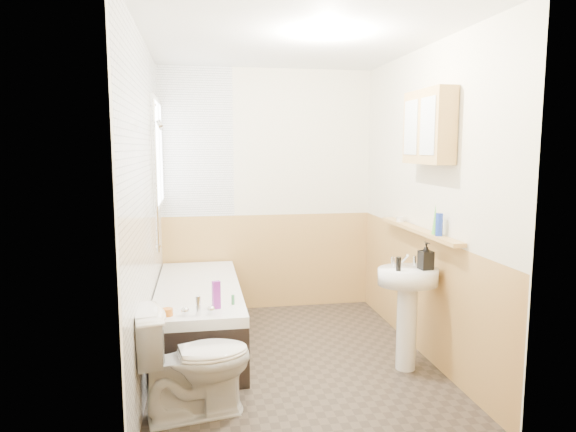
# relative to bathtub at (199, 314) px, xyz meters

# --- Properties ---
(floor) EXTENTS (2.80, 2.80, 0.00)m
(floor) POSITION_rel_bathtub_xyz_m (0.73, -0.45, -0.27)
(floor) COLOR #2F2721
(floor) RESTS_ON ground
(ceiling) EXTENTS (2.80, 2.80, 0.00)m
(ceiling) POSITION_rel_bathtub_xyz_m (0.73, -0.45, 2.23)
(ceiling) COLOR white
(ceiling) RESTS_ON ground
(wall_back) EXTENTS (2.20, 0.02, 2.50)m
(wall_back) POSITION_rel_bathtub_xyz_m (0.73, 0.96, 0.98)
(wall_back) COLOR #F3E9C8
(wall_back) RESTS_ON ground
(wall_front) EXTENTS (2.20, 0.02, 2.50)m
(wall_front) POSITION_rel_bathtub_xyz_m (0.73, -1.86, 0.98)
(wall_front) COLOR #F3E9C8
(wall_front) RESTS_ON ground
(wall_left) EXTENTS (0.02, 2.80, 2.50)m
(wall_left) POSITION_rel_bathtub_xyz_m (-0.38, -0.45, 0.98)
(wall_left) COLOR #F3E9C8
(wall_left) RESTS_ON ground
(wall_right) EXTENTS (0.02, 2.80, 2.50)m
(wall_right) POSITION_rel_bathtub_xyz_m (1.84, -0.45, 0.98)
(wall_right) COLOR #F3E9C8
(wall_right) RESTS_ON ground
(wainscot_right) EXTENTS (0.01, 2.80, 1.00)m
(wainscot_right) POSITION_rel_bathtub_xyz_m (1.82, -0.45, 0.23)
(wainscot_right) COLOR tan
(wainscot_right) RESTS_ON wall_right
(wainscot_front) EXTENTS (2.20, 0.01, 1.00)m
(wainscot_front) POSITION_rel_bathtub_xyz_m (0.73, -1.84, 0.23)
(wainscot_front) COLOR tan
(wainscot_front) RESTS_ON wall_front
(wainscot_back) EXTENTS (2.20, 0.01, 1.00)m
(wainscot_back) POSITION_rel_bathtub_xyz_m (0.73, 0.94, 0.23)
(wainscot_back) COLOR tan
(wainscot_back) RESTS_ON wall_back
(tile_cladding_left) EXTENTS (0.01, 2.80, 2.50)m
(tile_cladding_left) POSITION_rel_bathtub_xyz_m (-0.36, -0.45, 0.98)
(tile_cladding_left) COLOR white
(tile_cladding_left) RESTS_ON wall_left
(tile_return_back) EXTENTS (0.75, 0.01, 1.50)m
(tile_return_back) POSITION_rel_bathtub_xyz_m (0.00, 0.93, 1.48)
(tile_return_back) COLOR white
(tile_return_back) RESTS_ON wall_back
(window) EXTENTS (0.03, 0.79, 0.99)m
(window) POSITION_rel_bathtub_xyz_m (-0.33, 0.50, 1.38)
(window) COLOR white
(window) RESTS_ON wall_left
(bathtub) EXTENTS (0.70, 1.82, 0.67)m
(bathtub) POSITION_rel_bathtub_xyz_m (0.00, 0.00, 0.00)
(bathtub) COLOR black
(bathtub) RESTS_ON floor
(shower_riser) EXTENTS (0.11, 0.08, 1.25)m
(shower_riser) POSITION_rel_bathtub_xyz_m (-0.31, -0.05, 1.29)
(shower_riser) COLOR silver
(shower_riser) RESTS_ON wall_left
(toilet) EXTENTS (0.79, 0.53, 0.72)m
(toilet) POSITION_rel_bathtub_xyz_m (-0.03, -1.20, 0.08)
(toilet) COLOR white
(toilet) RESTS_ON floor
(sink) EXTENTS (0.46, 0.37, 0.90)m
(sink) POSITION_rel_bathtub_xyz_m (1.57, -0.78, 0.29)
(sink) COLOR white
(sink) RESTS_ON floor
(pine_shelf) EXTENTS (0.10, 1.37, 0.03)m
(pine_shelf) POSITION_rel_bathtub_xyz_m (1.77, -0.48, 0.76)
(pine_shelf) COLOR tan
(pine_shelf) RESTS_ON wall_right
(medicine_cabinet) EXTENTS (0.16, 0.62, 0.56)m
(medicine_cabinet) POSITION_rel_bathtub_xyz_m (1.74, -0.66, 1.58)
(medicine_cabinet) COLOR tan
(medicine_cabinet) RESTS_ON wall_right
(foam_can) EXTENTS (0.06, 0.06, 0.17)m
(foam_can) POSITION_rel_bathtub_xyz_m (1.77, -0.85, 0.86)
(foam_can) COLOR #19339E
(foam_can) RESTS_ON pine_shelf
(green_bottle) EXTENTS (0.05, 0.05, 0.23)m
(green_bottle) POSITION_rel_bathtub_xyz_m (1.77, -0.78, 0.89)
(green_bottle) COLOR #59C647
(green_bottle) RESTS_ON pine_shelf
(black_jar) EXTENTS (0.07, 0.07, 0.05)m
(black_jar) POSITION_rel_bathtub_xyz_m (1.77, -0.11, 0.80)
(black_jar) COLOR silver
(black_jar) RESTS_ON pine_shelf
(soap_bottle) EXTENTS (0.11, 0.22, 0.10)m
(soap_bottle) POSITION_rel_bathtub_xyz_m (1.69, -0.82, 0.57)
(soap_bottle) COLOR black
(soap_bottle) RESTS_ON sink
(clear_bottle) EXTENTS (0.04, 0.04, 0.10)m
(clear_bottle) POSITION_rel_bathtub_xyz_m (1.47, -0.83, 0.57)
(clear_bottle) COLOR black
(clear_bottle) RESTS_ON sink
(blue_gel) EXTENTS (0.06, 0.05, 0.21)m
(blue_gel) POSITION_rel_bathtub_xyz_m (0.13, -0.67, 0.35)
(blue_gel) COLOR purple
(blue_gel) RESTS_ON bathtub
(cream_jar) EXTENTS (0.10, 0.10, 0.05)m
(cream_jar) POSITION_rel_bathtub_xyz_m (-0.22, -0.77, 0.28)
(cream_jar) COLOR orange
(cream_jar) RESTS_ON bathtub
(orange_bottle) EXTENTS (0.03, 0.03, 0.07)m
(orange_bottle) POSITION_rel_bathtub_xyz_m (0.26, -0.59, 0.29)
(orange_bottle) COLOR #388447
(orange_bottle) RESTS_ON bathtub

